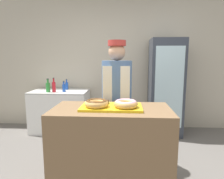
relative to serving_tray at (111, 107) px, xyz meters
The scene contains 14 objects.
wall_back 2.17m from the serving_tray, 90.00° to the left, with size 8.00×0.06×2.70m.
display_counter 0.47m from the serving_tray, ahead, with size 1.23×0.63×0.92m.
serving_tray is the anchor object (origin of this frame).
donut_chocolate_glaze 0.16m from the serving_tray, 162.90° to the right, with size 0.24×0.24×0.07m.
donut_light_glaze 0.16m from the serving_tray, 17.10° to the right, with size 0.24×0.24×0.07m.
brownie_back_left 0.14m from the serving_tray, 126.56° to the left, with size 0.09×0.09×0.03m.
brownie_back_right 0.14m from the serving_tray, 53.44° to the left, with size 0.09×0.09×0.03m.
baker_person 0.57m from the serving_tray, 86.81° to the left, with size 0.39×0.39×1.66m.
beverage_fridge 1.97m from the serving_tray, 62.78° to the left, with size 0.59×0.59×1.78m.
chest_freezer 2.15m from the serving_tray, 122.75° to the left, with size 1.08×0.63×0.81m.
bottle_green 2.06m from the serving_tray, 128.97° to the left, with size 0.08×0.08×0.25m.
bottle_red 2.00m from the serving_tray, 126.42° to the left, with size 0.07×0.07×0.27m.
bottle_blue 1.93m from the serving_tray, 121.47° to the left, with size 0.06×0.06×0.21m.
bottle_blue_b 2.18m from the serving_tray, 118.29° to the left, with size 0.06×0.06×0.21m.
Camera 1 is at (0.13, -2.00, 1.44)m, focal length 32.00 mm.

